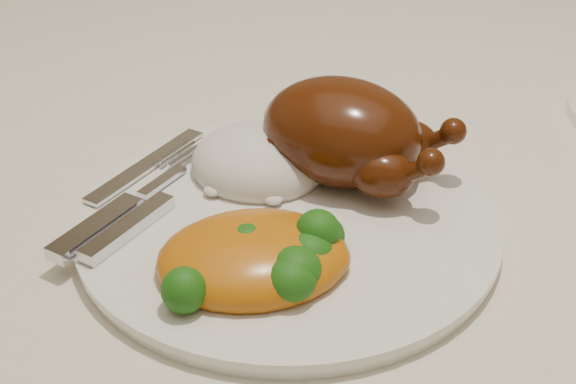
# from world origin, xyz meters

# --- Properties ---
(dining_table) EXTENTS (1.60, 0.90, 0.76)m
(dining_table) POSITION_xyz_m (0.00, 0.00, 0.67)
(dining_table) COLOR brown
(dining_table) RESTS_ON floor
(tablecloth) EXTENTS (1.73, 1.03, 0.18)m
(tablecloth) POSITION_xyz_m (0.00, 0.00, 0.74)
(tablecloth) COLOR beige
(tablecloth) RESTS_ON dining_table
(dinner_plate) EXTENTS (0.38, 0.38, 0.01)m
(dinner_plate) POSITION_xyz_m (-0.12, -0.07, 0.77)
(dinner_plate) COLOR white
(dinner_plate) RESTS_ON tablecloth
(roast_chicken) EXTENTS (0.16, 0.12, 0.08)m
(roast_chicken) POSITION_xyz_m (-0.09, -0.01, 0.82)
(roast_chicken) COLOR #491D07
(roast_chicken) RESTS_ON dinner_plate
(rice_mound) EXTENTS (0.11, 0.10, 0.06)m
(rice_mound) POSITION_xyz_m (-0.16, -0.02, 0.79)
(rice_mound) COLOR white
(rice_mound) RESTS_ON dinner_plate
(mac_and_cheese) EXTENTS (0.15, 0.14, 0.05)m
(mac_and_cheese) POSITION_xyz_m (-0.12, -0.14, 0.79)
(mac_and_cheese) COLOR #B6710B
(mac_and_cheese) RESTS_ON dinner_plate
(cutlery) EXTENTS (0.07, 0.20, 0.01)m
(cutlery) POSITION_xyz_m (-0.24, -0.09, 0.79)
(cutlery) COLOR silver
(cutlery) RESTS_ON dinner_plate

